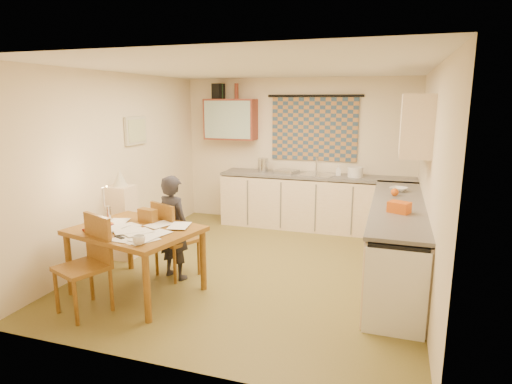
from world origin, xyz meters
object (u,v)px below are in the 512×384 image
(dining_table, at_px, (137,260))
(shelf_stand, at_px, (123,222))
(stove, at_px, (395,281))
(chair_far, at_px, (176,253))
(counter_right, at_px, (396,240))
(counter_back, at_px, (319,203))
(person, at_px, (174,227))

(dining_table, bearing_deg, shelf_stand, 145.27)
(stove, relative_size, chair_far, 0.92)
(counter_right, bearing_deg, shelf_stand, -171.44)
(counter_back, relative_size, stove, 3.80)
(counter_right, bearing_deg, counter_back, 126.91)
(person, xyz_separation_m, shelf_stand, (-0.99, 0.38, -0.13))
(chair_far, bearing_deg, person, 125.06)
(dining_table, height_order, shelf_stand, shelf_stand)
(counter_back, bearing_deg, person, -117.20)
(dining_table, relative_size, chair_far, 1.59)
(shelf_stand, bearing_deg, counter_back, 43.47)
(dining_table, height_order, chair_far, chair_far)
(dining_table, distance_m, chair_far, 0.59)
(stove, bearing_deg, counter_right, 90.00)
(counter_back, distance_m, shelf_stand, 3.17)
(stove, height_order, shelf_stand, shelf_stand)
(counter_right, distance_m, dining_table, 3.09)
(counter_right, height_order, stove, counter_right)
(chair_far, bearing_deg, counter_back, -93.40)
(stove, distance_m, dining_table, 2.76)
(counter_back, relative_size, shelf_stand, 3.27)
(dining_table, bearing_deg, counter_right, 40.32)
(stove, bearing_deg, dining_table, -176.63)
(counter_back, distance_m, dining_table, 3.41)
(counter_back, xyz_separation_m, shelf_stand, (-2.30, -2.18, 0.05))
(stove, height_order, person, person)
(counter_back, height_order, shelf_stand, shelf_stand)
(stove, relative_size, shelf_stand, 0.86)
(person, bearing_deg, shelf_stand, -1.80)
(dining_table, bearing_deg, stove, 16.69)
(counter_back, bearing_deg, dining_table, -116.44)
(counter_back, bearing_deg, stove, -66.81)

